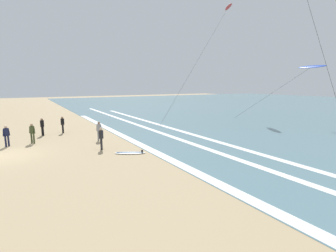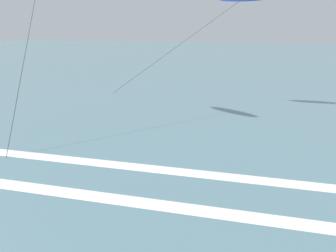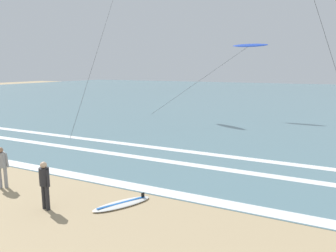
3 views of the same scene
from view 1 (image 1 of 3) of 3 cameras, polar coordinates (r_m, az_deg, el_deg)
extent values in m
plane|color=tan|center=(19.79, -33.04, -5.72)|extent=(160.00, 160.00, 0.00)
cube|color=white|center=(22.02, -8.88, -2.83)|extent=(36.67, 0.67, 0.01)
cube|color=white|center=(23.91, -1.09, -1.74)|extent=(57.49, 0.56, 0.01)
cube|color=white|center=(25.33, 2.84, -1.12)|extent=(44.93, 0.59, 0.01)
cylinder|color=black|center=(25.61, -26.23, -1.08)|extent=(0.13, 0.13, 0.82)
cylinder|color=black|center=(25.79, -26.43, -1.02)|extent=(0.13, 0.13, 0.82)
cylinder|color=black|center=(25.59, -26.44, 0.49)|extent=(0.32, 0.32, 0.58)
cylinder|color=black|center=(25.43, -26.26, 0.40)|extent=(0.16, 0.13, 0.56)
cylinder|color=black|center=(25.76, -26.62, 0.48)|extent=(0.16, 0.13, 0.56)
sphere|color=#9E7051|center=(25.54, -26.51, 1.34)|extent=(0.21, 0.21, 0.21)
cylinder|color=#232328|center=(18.89, -14.76, -3.86)|extent=(0.13, 0.13, 0.82)
cylinder|color=#232328|center=(18.69, -14.68, -3.99)|extent=(0.13, 0.13, 0.82)
cylinder|color=#232328|center=(18.64, -14.81, -1.83)|extent=(0.32, 0.32, 0.58)
cylinder|color=#232328|center=(18.83, -14.88, -1.80)|extent=(0.15, 0.11, 0.56)
cylinder|color=#232328|center=(18.47, -14.73, -2.01)|extent=(0.15, 0.11, 0.56)
sphere|color=#DBB28E|center=(18.58, -14.86, -0.67)|extent=(0.21, 0.21, 0.21)
cylinder|color=#141938|center=(22.59, -32.20, -2.86)|extent=(0.13, 0.13, 0.82)
cylinder|color=#141938|center=(22.52, -32.66, -2.93)|extent=(0.13, 0.13, 0.82)
cylinder|color=#141938|center=(22.43, -32.59, -1.15)|extent=(0.32, 0.32, 0.58)
cylinder|color=#141938|center=(22.51, -32.15, -1.14)|extent=(0.14, 0.16, 0.56)
cylinder|color=#141938|center=(22.37, -33.02, -1.28)|extent=(0.14, 0.16, 0.56)
sphere|color=#DBB28E|center=(22.37, -32.67, -0.18)|extent=(0.21, 0.21, 0.21)
cylinder|color=gray|center=(21.78, -15.39, -2.13)|extent=(0.13, 0.13, 0.82)
cylinder|color=gray|center=(21.68, -14.94, -2.16)|extent=(0.13, 0.13, 0.82)
cylinder|color=gray|center=(21.61, -15.25, -0.33)|extent=(0.32, 0.32, 0.58)
cylinder|color=gray|center=(21.70, -15.67, -0.37)|extent=(0.16, 0.16, 0.56)
cylinder|color=gray|center=(21.52, -14.81, -0.42)|extent=(0.16, 0.16, 0.56)
sphere|color=#9E7051|center=(21.55, -15.29, 0.68)|extent=(0.21, 0.21, 0.21)
cylinder|color=#384223|center=(22.62, -27.90, -2.48)|extent=(0.13, 0.13, 0.82)
cylinder|color=#384223|center=(22.74, -28.31, -2.46)|extent=(0.13, 0.13, 0.82)
cylinder|color=#384223|center=(22.56, -28.24, -0.73)|extent=(0.32, 0.32, 0.58)
cylinder|color=#384223|center=(22.45, -27.85, -0.80)|extent=(0.15, 0.16, 0.56)
cylinder|color=#384223|center=(22.67, -28.62, -0.78)|extent=(0.15, 0.16, 0.56)
sphere|color=tan|center=(22.50, -28.32, 0.24)|extent=(0.21, 0.21, 0.21)
cylinder|color=black|center=(26.10, -22.57, -0.64)|extent=(0.13, 0.13, 0.82)
cylinder|color=black|center=(26.30, -22.50, -0.56)|extent=(0.13, 0.13, 0.82)
cylinder|color=black|center=(26.10, -22.63, 0.91)|extent=(0.32, 0.32, 0.58)
cylinder|color=black|center=(25.92, -22.70, 0.80)|extent=(0.15, 0.13, 0.56)
cylinder|color=black|center=(26.28, -22.56, 0.92)|extent=(0.15, 0.13, 0.56)
sphere|color=#9E7051|center=(26.05, -22.68, 1.75)|extent=(0.21, 0.21, 0.21)
ellipsoid|color=silver|center=(17.43, -8.53, -6.00)|extent=(1.52, 2.14, 0.09)
cube|color=#1959B2|center=(17.41, -8.53, -5.84)|extent=(0.93, 1.62, 0.01)
cube|color=black|center=(17.32, -5.83, -5.61)|extent=(0.07, 0.11, 0.16)
ellipsoid|color=red|center=(40.64, 13.42, 24.56)|extent=(3.13, 2.33, 0.43)
cylinder|color=#333333|center=(33.42, 6.78, 14.62)|extent=(4.19, 13.45, 15.42)
ellipsoid|color=blue|center=(32.31, 29.61, 11.52)|extent=(3.23, 0.92, 0.43)
cylinder|color=#333333|center=(33.86, 21.64, 6.41)|extent=(8.91, 2.34, 6.52)
cylinder|color=#333333|center=(21.30, 31.73, 12.63)|extent=(4.63, 0.49, 12.70)
camera|label=2|loc=(16.45, -16.34, 9.72)|focal=33.52mm
camera|label=3|loc=(9.94, -44.28, 6.19)|focal=34.85mm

